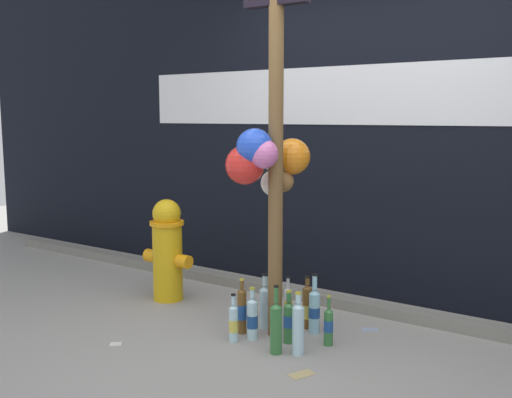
{
  "coord_description": "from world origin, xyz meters",
  "views": [
    {
      "loc": [
        1.8,
        -2.82,
        1.46
      ],
      "look_at": [
        -0.39,
        0.39,
        0.91
      ],
      "focal_mm": 41.42,
      "sensor_mm": 36.0,
      "label": 1
    }
  ],
  "objects_px": {
    "fire_hydrant": "(167,249)",
    "bottle_10": "(307,307)",
    "bottle_6": "(242,310)",
    "bottle_1": "(314,310)",
    "bottle_3": "(289,321)",
    "bottle_7": "(233,323)",
    "bottle_5": "(276,327)",
    "bottle_9": "(298,327)",
    "bottle_0": "(288,305)",
    "bottle_4": "(252,318)",
    "bottle_8": "(265,305)",
    "memorial_post": "(270,136)",
    "bottle_2": "(328,326)"
  },
  "relations": [
    {
      "from": "bottle_4",
      "to": "bottle_7",
      "type": "xyz_separation_m",
      "value": [
        -0.08,
        -0.11,
        -0.02
      ]
    },
    {
      "from": "bottle_2",
      "to": "bottle_9",
      "type": "xyz_separation_m",
      "value": [
        -0.09,
        -0.23,
        0.04
      ]
    },
    {
      "from": "bottle_9",
      "to": "bottle_10",
      "type": "distance_m",
      "value": 0.47
    },
    {
      "from": "bottle_6",
      "to": "bottle_7",
      "type": "xyz_separation_m",
      "value": [
        0.04,
        -0.15,
        -0.03
      ]
    },
    {
      "from": "bottle_9",
      "to": "bottle_10",
      "type": "bearing_deg",
      "value": 112.54
    },
    {
      "from": "bottle_5",
      "to": "bottle_6",
      "type": "xyz_separation_m",
      "value": [
        -0.37,
        0.16,
        -0.01
      ]
    },
    {
      "from": "fire_hydrant",
      "to": "bottle_6",
      "type": "distance_m",
      "value": 0.99
    },
    {
      "from": "bottle_7",
      "to": "bottle_1",
      "type": "bearing_deg",
      "value": 49.99
    },
    {
      "from": "memorial_post",
      "to": "bottle_10",
      "type": "height_order",
      "value": "memorial_post"
    },
    {
      "from": "bottle_2",
      "to": "bottle_4",
      "type": "bearing_deg",
      "value": -158.36
    },
    {
      "from": "bottle_5",
      "to": "bottle_0",
      "type": "bearing_deg",
      "value": 113.4
    },
    {
      "from": "memorial_post",
      "to": "bottle_9",
      "type": "xyz_separation_m",
      "value": [
        0.34,
        -0.2,
        -1.15
      ]
    },
    {
      "from": "bottle_4",
      "to": "bottle_8",
      "type": "height_order",
      "value": "bottle_8"
    },
    {
      "from": "bottle_8",
      "to": "bottle_10",
      "type": "xyz_separation_m",
      "value": [
        0.24,
        0.16,
        -0.01
      ]
    },
    {
      "from": "fire_hydrant",
      "to": "bottle_10",
      "type": "relative_size",
      "value": 2.19
    },
    {
      "from": "bottle_1",
      "to": "bottle_8",
      "type": "distance_m",
      "value": 0.35
    },
    {
      "from": "fire_hydrant",
      "to": "bottle_9",
      "type": "relative_size",
      "value": 2.05
    },
    {
      "from": "memorial_post",
      "to": "bottle_1",
      "type": "bearing_deg",
      "value": 36.09
    },
    {
      "from": "bottle_5",
      "to": "bottle_10",
      "type": "bearing_deg",
      "value": 96.84
    },
    {
      "from": "fire_hydrant",
      "to": "bottle_1",
      "type": "relative_size",
      "value": 1.97
    },
    {
      "from": "fire_hydrant",
      "to": "bottle_6",
      "type": "height_order",
      "value": "fire_hydrant"
    },
    {
      "from": "bottle_5",
      "to": "bottle_3",
      "type": "bearing_deg",
      "value": 97.43
    },
    {
      "from": "bottle_0",
      "to": "bottle_3",
      "type": "height_order",
      "value": "bottle_3"
    },
    {
      "from": "bottle_10",
      "to": "bottle_0",
      "type": "bearing_deg",
      "value": 178.89
    },
    {
      "from": "fire_hydrant",
      "to": "bottle_3",
      "type": "bearing_deg",
      "value": -10.76
    },
    {
      "from": "bottle_2",
      "to": "bottle_10",
      "type": "height_order",
      "value": "bottle_10"
    },
    {
      "from": "memorial_post",
      "to": "bottle_8",
      "type": "bearing_deg",
      "value": 137.37
    },
    {
      "from": "bottle_1",
      "to": "bottle_3",
      "type": "bearing_deg",
      "value": -102.17
    },
    {
      "from": "bottle_5",
      "to": "bottle_8",
      "type": "relative_size",
      "value": 1.13
    },
    {
      "from": "bottle_0",
      "to": "bottle_3",
      "type": "relative_size",
      "value": 0.98
    },
    {
      "from": "bottle_2",
      "to": "bottle_9",
      "type": "height_order",
      "value": "bottle_9"
    },
    {
      "from": "bottle_0",
      "to": "bottle_4",
      "type": "bearing_deg",
      "value": -96.1
    },
    {
      "from": "bottle_2",
      "to": "bottle_3",
      "type": "relative_size",
      "value": 0.95
    },
    {
      "from": "bottle_1",
      "to": "bottle_9",
      "type": "height_order",
      "value": "bottle_1"
    },
    {
      "from": "bottle_5",
      "to": "bottle_7",
      "type": "bearing_deg",
      "value": 178.3
    },
    {
      "from": "bottle_0",
      "to": "bottle_1",
      "type": "relative_size",
      "value": 0.83
    },
    {
      "from": "bottle_7",
      "to": "bottle_6",
      "type": "bearing_deg",
      "value": 104.92
    },
    {
      "from": "bottle_0",
      "to": "bottle_1",
      "type": "bearing_deg",
      "value": -13.9
    },
    {
      "from": "memorial_post",
      "to": "bottle_6",
      "type": "bearing_deg",
      "value": -147.36
    },
    {
      "from": "bottle_4",
      "to": "bottle_8",
      "type": "distance_m",
      "value": 0.23
    },
    {
      "from": "memorial_post",
      "to": "bottle_4",
      "type": "distance_m",
      "value": 1.19
    },
    {
      "from": "fire_hydrant",
      "to": "bottle_8",
      "type": "relative_size",
      "value": 2.11
    },
    {
      "from": "bottle_7",
      "to": "bottle_5",
      "type": "bearing_deg",
      "value": -1.7
    },
    {
      "from": "bottle_9",
      "to": "bottle_0",
      "type": "bearing_deg",
      "value": 127.69
    },
    {
      "from": "bottle_7",
      "to": "memorial_post",
      "type": "bearing_deg",
      "value": 65.35
    },
    {
      "from": "bottle_5",
      "to": "bottle_6",
      "type": "height_order",
      "value": "bottle_5"
    },
    {
      "from": "bottle_5",
      "to": "bottle_7",
      "type": "xyz_separation_m",
      "value": [
        -0.33,
        0.01,
        -0.05
      ]
    },
    {
      "from": "bottle_1",
      "to": "bottle_7",
      "type": "bearing_deg",
      "value": -130.01
    },
    {
      "from": "bottle_8",
      "to": "bottle_4",
      "type": "bearing_deg",
      "value": -78.59
    },
    {
      "from": "bottle_0",
      "to": "bottle_10",
      "type": "relative_size",
      "value": 0.93
    }
  ]
}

